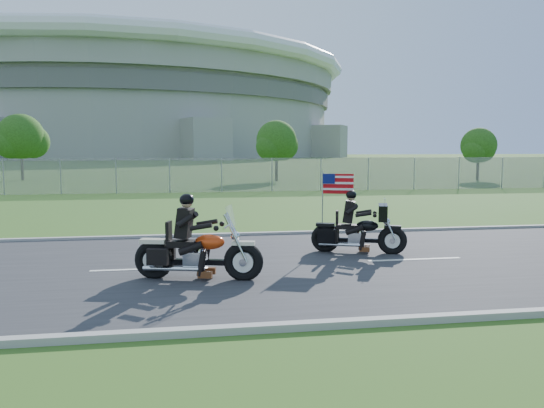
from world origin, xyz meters
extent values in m
plane|color=#204B17|center=(0.00, 0.00, 0.00)|extent=(420.00, 420.00, 0.00)
cube|color=#28282B|center=(0.00, 0.00, 0.02)|extent=(120.00, 8.00, 0.04)
cube|color=#9E9B93|center=(0.00, 4.05, 0.05)|extent=(120.00, 0.18, 0.12)
cube|color=#9E9B93|center=(0.00, -4.05, 0.05)|extent=(120.00, 0.18, 0.12)
cube|color=gray|center=(-5.00, 20.00, 1.00)|extent=(60.00, 0.03, 2.00)
cylinder|color=#A3A099|center=(-20.00, 170.00, 10.00)|extent=(130.00, 130.00, 20.00)
cylinder|color=#605E5B|center=(-20.00, 170.00, 17.00)|extent=(132.00, 132.00, 4.00)
cylinder|color=#A3A099|center=(-20.00, 170.00, 23.00)|extent=(134.00, 134.00, 6.00)
torus|color=white|center=(-20.00, 170.00, 27.00)|extent=(140.40, 140.40, 4.40)
cylinder|color=#382316|center=(6.00, 30.00, 1.26)|extent=(0.22, 0.22, 2.52)
sphere|color=#224412|center=(6.00, 30.00, 3.15)|extent=(3.20, 3.20, 3.20)
sphere|color=#224412|center=(6.64, 30.48, 2.79)|extent=(2.40, 2.40, 2.40)
sphere|color=#224412|center=(5.44, 29.60, 2.70)|extent=(2.24, 2.24, 2.24)
cylinder|color=#382316|center=(-14.00, 34.00, 1.40)|extent=(0.22, 0.22, 2.80)
sphere|color=#224412|center=(-14.00, 34.00, 3.50)|extent=(3.60, 3.60, 3.60)
sphere|color=#224412|center=(-13.28, 34.54, 3.10)|extent=(2.70, 2.70, 2.70)
sphere|color=#224412|center=(-14.63, 33.55, 3.00)|extent=(2.52, 2.52, 2.52)
cylinder|color=#382316|center=(22.00, 28.00, 1.12)|extent=(0.22, 0.22, 2.24)
sphere|color=#224412|center=(22.00, 28.00, 2.80)|extent=(2.80, 2.80, 2.80)
sphere|color=#224412|center=(22.56, 28.42, 2.48)|extent=(2.10, 2.10, 2.10)
sphere|color=#224412|center=(21.51, 27.65, 2.40)|extent=(1.96, 1.96, 1.96)
torus|color=black|center=(-0.05, -1.22, 0.39)|extent=(0.79, 0.38, 0.77)
torus|color=black|center=(-1.76, -0.78, 0.39)|extent=(0.79, 0.38, 0.77)
ellipsoid|color=red|center=(-0.68, -1.06, 0.77)|extent=(0.65, 0.47, 0.29)
cube|color=black|center=(-1.20, -0.92, 0.73)|extent=(0.63, 0.45, 0.12)
cube|color=black|center=(-1.15, -0.93, 1.13)|extent=(0.35, 0.47, 0.57)
sphere|color=black|center=(-1.10, -0.95, 1.58)|extent=(0.34, 0.34, 0.28)
cube|color=silver|center=(-0.28, -1.16, 1.27)|extent=(0.16, 0.47, 0.42)
torus|color=black|center=(3.75, 0.72, 0.36)|extent=(0.72, 0.40, 0.70)
torus|color=black|center=(2.25, 1.28, 0.36)|extent=(0.72, 0.40, 0.70)
ellipsoid|color=black|center=(3.20, 0.93, 0.70)|extent=(0.60, 0.47, 0.26)
cube|color=black|center=(2.73, 1.10, 0.66)|extent=(0.59, 0.45, 0.11)
cube|color=black|center=(2.78, 1.08, 1.03)|extent=(0.34, 0.43, 0.52)
sphere|color=black|center=(2.82, 1.07, 1.44)|extent=(0.33, 0.33, 0.26)
cube|color=black|center=(3.53, 0.80, 1.03)|extent=(0.46, 0.78, 0.38)
cube|color=#B70C11|center=(2.58, 1.36, 1.69)|extent=(0.72, 0.28, 0.49)
camera|label=1|loc=(-1.13, -11.17, 2.56)|focal=35.00mm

